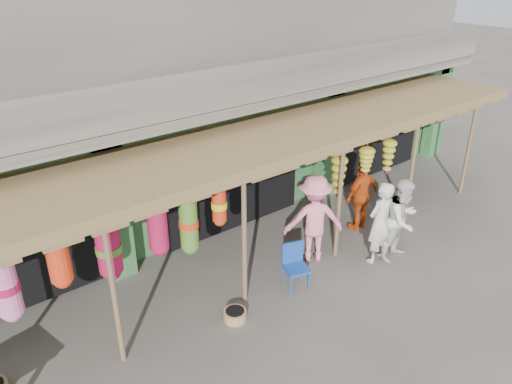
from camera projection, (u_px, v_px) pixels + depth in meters
ground at (295, 267)px, 10.54m from camera, size 80.00×80.00×0.00m
building at (168, 68)px, 12.50m from camera, size 16.40×6.80×7.00m
awning at (265, 144)px, 9.87m from camera, size 14.00×2.70×2.79m
blue_chair at (295, 263)px, 9.74m from camera, size 0.56×0.57×0.93m
basket_right at (235, 315)px, 8.98m from camera, size 0.54×0.54×0.19m
person_front at (380, 223)px, 10.38m from camera, size 0.67×0.45×1.83m
person_right at (402, 220)px, 10.49m from camera, size 0.94×0.75×1.83m
person_vendor at (362, 195)px, 11.65m from camera, size 1.02×0.43×1.75m
person_shopper at (314, 219)px, 10.41m from camera, size 1.45×1.26×1.95m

